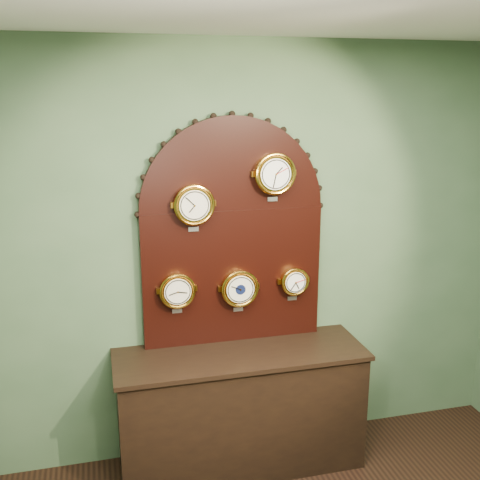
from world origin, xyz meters
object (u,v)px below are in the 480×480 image
object	(u,v)px
shop_counter	(241,411)
hygrometer	(177,290)
arabic_clock	(275,174)
barometer	(239,288)
roman_clock	(194,205)
display_board	(232,226)
tide_clock	(294,281)

from	to	relation	value
shop_counter	hygrometer	bearing A→B (deg)	158.12
arabic_clock	barometer	distance (m)	0.78
roman_clock	barometer	distance (m)	0.64
display_board	barometer	distance (m)	0.42
shop_counter	barometer	distance (m)	0.83
arabic_clock	tide_clock	xyz separation A→B (m)	(0.15, 0.00, -0.73)
roman_clock	barometer	size ratio (longest dim) A/B	1.02
shop_counter	hygrometer	size ratio (longest dim) A/B	5.60
roman_clock	tide_clock	size ratio (longest dim) A/B	1.26
display_board	arabic_clock	bearing A→B (deg)	-14.60
hygrometer	barometer	bearing A→B (deg)	-0.07
roman_clock	hygrometer	world-z (taller)	roman_clock
shop_counter	arabic_clock	world-z (taller)	arabic_clock
tide_clock	barometer	bearing A→B (deg)	-179.76
shop_counter	display_board	distance (m)	1.25
arabic_clock	hygrometer	size ratio (longest dim) A/B	1.12
barometer	arabic_clock	bearing A→B (deg)	-0.08
hygrometer	tide_clock	distance (m)	0.79
display_board	hygrometer	xyz separation A→B (m)	(-0.38, -0.07, -0.39)
roman_clock	arabic_clock	world-z (taller)	arabic_clock
roman_clock	arabic_clock	bearing A→B (deg)	-0.03
roman_clock	barometer	world-z (taller)	roman_clock
display_board	hygrometer	bearing A→B (deg)	-170.07
arabic_clock	display_board	bearing A→B (deg)	165.40
hygrometer	arabic_clock	bearing A→B (deg)	-0.07
hygrometer	barometer	xyz separation A→B (m)	(0.41, -0.00, -0.02)
display_board	hygrometer	distance (m)	0.55
hygrometer	barometer	world-z (taller)	hygrometer
barometer	tide_clock	size ratio (longest dim) A/B	1.23
shop_counter	display_board	size ratio (longest dim) A/B	1.05
arabic_clock	hygrometer	xyz separation A→B (m)	(-0.64, 0.00, -0.73)
roman_clock	display_board	bearing A→B (deg)	14.40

